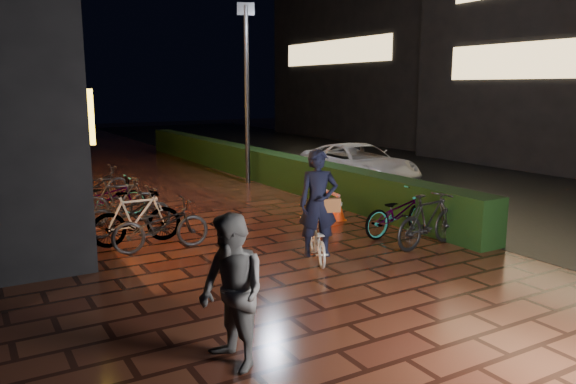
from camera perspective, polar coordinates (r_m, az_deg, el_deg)
ground at (r=10.84m, az=0.38°, el=-5.87°), size 80.00×80.00×0.00m
asphalt_road at (r=20.21m, az=15.25°, el=1.53°), size 11.00×60.00×0.01m
hedge at (r=19.17m, az=-3.36°, el=2.91°), size 0.70×20.00×1.00m
bystander_person at (r=6.25m, az=-5.70°, el=-10.11°), size 0.77×0.93×1.75m
van at (r=18.14m, az=7.16°, el=2.85°), size 2.27×4.64×1.27m
far_buildings at (r=29.38m, az=21.00°, el=16.63°), size 9.08×31.00×14.00m
lamp_post_hedge at (r=17.96m, az=-4.22°, el=10.65°), size 0.52×0.28×5.61m
lamp_post_sf at (r=18.17m, az=-23.64°, el=8.59°), size 0.47×0.13×4.91m
cyclist at (r=9.95m, az=3.04°, el=-2.92°), size 1.00×1.49×2.02m
traffic_barrier at (r=13.69m, az=3.89°, el=-1.05°), size 0.54×1.54×0.62m
cart_assembly at (r=15.13m, az=3.89°, el=0.70°), size 0.60×0.64×0.92m
parked_bikes_storefront at (r=13.01m, az=-16.51°, el=-1.22°), size 2.14×6.12×1.08m
parked_bikes_hedge at (r=11.62m, az=12.45°, el=-2.38°), size 1.97×1.76×1.08m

